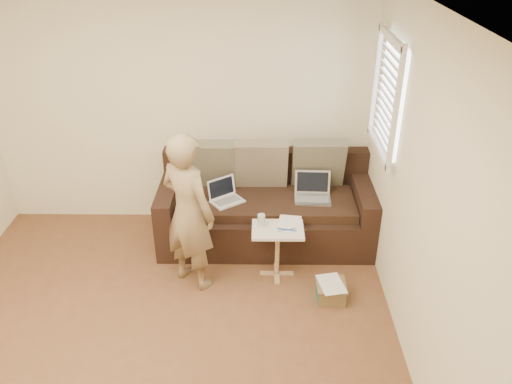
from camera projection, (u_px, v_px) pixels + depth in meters
floor at (153, 364)px, 4.05m from camera, size 4.50×4.50×0.00m
ceiling at (106, 23)px, 2.79m from camera, size 4.50×4.50×0.00m
wall_back at (180, 109)px, 5.38m from camera, size 4.00×0.00×4.00m
wall_right at (435, 227)px, 3.40m from camera, size 0.00×4.50×4.50m
window_blinds at (387, 96)px, 4.52m from camera, size 0.12×0.88×1.08m
sofa at (266, 204)px, 5.38m from camera, size 2.20×0.95×0.85m
pillow_left at (209, 164)px, 5.39m from camera, size 0.55×0.29×0.57m
pillow_mid at (261, 164)px, 5.39m from camera, size 0.55×0.27×0.57m
pillow_right at (318, 163)px, 5.42m from camera, size 0.55×0.28×0.57m
laptop_silver at (313, 200)px, 5.27m from camera, size 0.38×0.28×0.24m
laptop_white at (227, 202)px, 5.24m from camera, size 0.38×0.37×0.23m
person at (188, 212)px, 4.59m from camera, size 0.67×0.63×1.53m
side_table at (277, 252)px, 4.91m from camera, size 0.48×0.34×0.53m
drinking_glass at (261, 220)px, 4.80m from camera, size 0.07×0.07×0.12m
scissors at (287, 230)px, 4.75m from camera, size 0.19×0.13×0.02m
paper_on_table at (289, 224)px, 4.86m from camera, size 0.25×0.33×0.00m
striped_box at (331, 291)px, 4.69m from camera, size 0.27×0.27×0.17m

